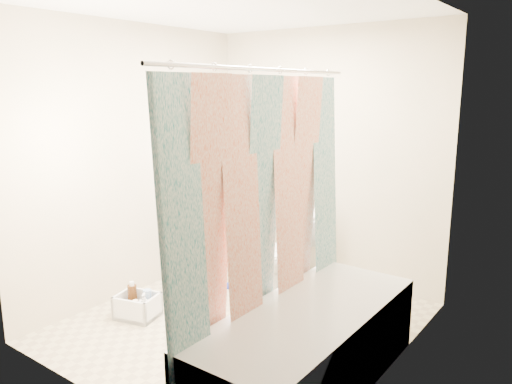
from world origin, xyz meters
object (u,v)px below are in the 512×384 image
Objects in this scene: bathtub at (308,345)px; plumber at (243,198)px; toilet at (288,253)px; cleaning_caddy at (138,307)px.

plumber is at bearing 141.54° from bathtub.
cleaning_caddy is (-0.68, -1.19, -0.27)m from toilet.
cleaning_caddy is at bearing -115.81° from toilet.
toilet is (-0.91, 1.18, 0.09)m from bathtub.
bathtub reaches higher than cleaning_caddy.
plumber reaches higher than bathtub.
bathtub is 4.60× the size of cleaning_caddy.
plumber is at bearing 61.84° from cleaning_caddy.
cleaning_caddy is at bearing -179.68° from bathtub.
bathtub is 1.04× the size of plumber.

